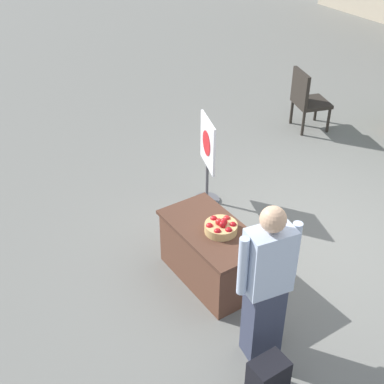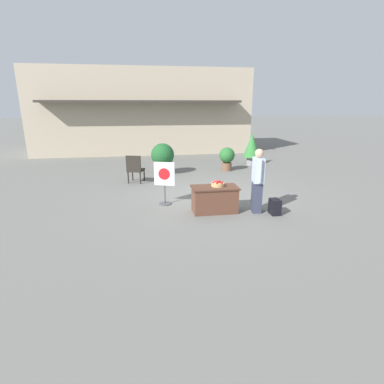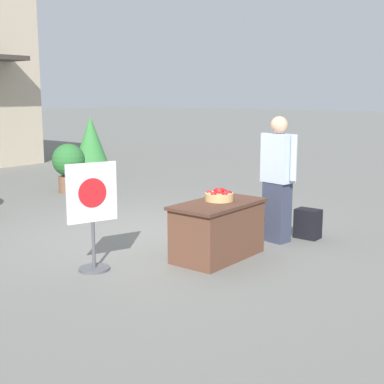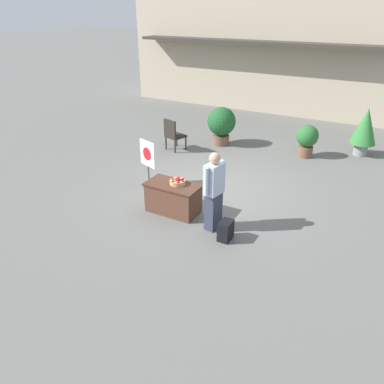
{
  "view_description": "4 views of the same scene",
  "coord_description": "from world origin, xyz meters",
  "px_view_note": "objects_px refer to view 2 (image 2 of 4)",
  "views": [
    {
      "loc": [
        3.51,
        -4.12,
        4.28
      ],
      "look_at": [
        -0.6,
        -1.39,
        0.97
      ],
      "focal_mm": 50.0,
      "sensor_mm": 36.0,
      "label": 1
    },
    {
      "loc": [
        -2.07,
        -8.99,
        2.87
      ],
      "look_at": [
        -0.79,
        -1.13,
        0.51
      ],
      "focal_mm": 28.0,
      "sensor_mm": 36.0,
      "label": 2
    },
    {
      "loc": [
        -5.5,
        -5.17,
        2.02
      ],
      "look_at": [
        0.04,
        -0.78,
        0.73
      ],
      "focal_mm": 50.0,
      "sensor_mm": 36.0,
      "label": 3
    },
    {
      "loc": [
        3.94,
        -7.86,
        4.35
      ],
      "look_at": [
        0.26,
        -1.35,
        0.61
      ],
      "focal_mm": 35.0,
      "sensor_mm": 36.0,
      "label": 4
    }
  ],
  "objects_px": {
    "display_table": "(215,199)",
    "potted_plant_near_right": "(163,157)",
    "apple_basket": "(218,184)",
    "patio_chair": "(135,168)",
    "backpack": "(275,207)",
    "potted_plant_far_right": "(227,157)",
    "person_visitor": "(258,180)",
    "potted_plant_near_left": "(252,147)",
    "poster_board": "(165,181)"
  },
  "relations": [
    {
      "from": "display_table",
      "to": "potted_plant_near_right",
      "type": "height_order",
      "value": "potted_plant_near_right"
    },
    {
      "from": "apple_basket",
      "to": "potted_plant_near_right",
      "type": "height_order",
      "value": "potted_plant_near_right"
    },
    {
      "from": "display_table",
      "to": "patio_chair",
      "type": "height_order",
      "value": "patio_chair"
    },
    {
      "from": "backpack",
      "to": "potted_plant_far_right",
      "type": "height_order",
      "value": "potted_plant_far_right"
    },
    {
      "from": "patio_chair",
      "to": "person_visitor",
      "type": "bearing_deg",
      "value": -120.12
    },
    {
      "from": "apple_basket",
      "to": "person_visitor",
      "type": "xyz_separation_m",
      "value": [
        1.03,
        -0.25,
        0.12
      ]
    },
    {
      "from": "display_table",
      "to": "potted_plant_far_right",
      "type": "distance_m",
      "value": 5.4
    },
    {
      "from": "backpack",
      "to": "potted_plant_far_right",
      "type": "distance_m",
      "value": 5.58
    },
    {
      "from": "potted_plant_near_right",
      "to": "potted_plant_far_right",
      "type": "xyz_separation_m",
      "value": [
        2.85,
        0.26,
        -0.15
      ]
    },
    {
      "from": "person_visitor",
      "to": "apple_basket",
      "type": "bearing_deg",
      "value": -3.62
    },
    {
      "from": "potted_plant_far_right",
      "to": "potted_plant_near_left",
      "type": "bearing_deg",
      "value": 34.13
    },
    {
      "from": "person_visitor",
      "to": "patio_chair",
      "type": "height_order",
      "value": "person_visitor"
    },
    {
      "from": "patio_chair",
      "to": "potted_plant_near_left",
      "type": "relative_size",
      "value": 0.69
    },
    {
      "from": "apple_basket",
      "to": "backpack",
      "type": "distance_m",
      "value": 1.65
    },
    {
      "from": "person_visitor",
      "to": "patio_chair",
      "type": "distance_m",
      "value": 5.0
    },
    {
      "from": "display_table",
      "to": "backpack",
      "type": "distance_m",
      "value": 1.63
    },
    {
      "from": "potted_plant_near_left",
      "to": "potted_plant_near_right",
      "type": "height_order",
      "value": "potted_plant_near_left"
    },
    {
      "from": "apple_basket",
      "to": "potted_plant_far_right",
      "type": "bearing_deg",
      "value": 71.62
    },
    {
      "from": "display_table",
      "to": "apple_basket",
      "type": "bearing_deg",
      "value": 28.17
    },
    {
      "from": "potted_plant_near_right",
      "to": "potted_plant_far_right",
      "type": "relative_size",
      "value": 1.26
    },
    {
      "from": "potted_plant_near_left",
      "to": "potted_plant_near_right",
      "type": "relative_size",
      "value": 1.18
    },
    {
      "from": "display_table",
      "to": "potted_plant_near_left",
      "type": "height_order",
      "value": "potted_plant_near_left"
    },
    {
      "from": "apple_basket",
      "to": "poster_board",
      "type": "xyz_separation_m",
      "value": [
        -1.39,
        0.79,
        -0.08
      ]
    },
    {
      "from": "person_visitor",
      "to": "backpack",
      "type": "height_order",
      "value": "person_visitor"
    },
    {
      "from": "apple_basket",
      "to": "person_visitor",
      "type": "bearing_deg",
      "value": -13.54
    },
    {
      "from": "backpack",
      "to": "potted_plant_near_right",
      "type": "xyz_separation_m",
      "value": [
        -2.63,
        5.3,
        0.54
      ]
    },
    {
      "from": "display_table",
      "to": "apple_basket",
      "type": "height_order",
      "value": "apple_basket"
    },
    {
      "from": "poster_board",
      "to": "patio_chair",
      "type": "relative_size",
      "value": 1.2
    },
    {
      "from": "potted_plant_far_right",
      "to": "poster_board",
      "type": "bearing_deg",
      "value": -125.84
    },
    {
      "from": "apple_basket",
      "to": "patio_chair",
      "type": "distance_m",
      "value": 4.17
    },
    {
      "from": "potted_plant_near_left",
      "to": "patio_chair",
      "type": "bearing_deg",
      "value": -154.67
    },
    {
      "from": "apple_basket",
      "to": "poster_board",
      "type": "distance_m",
      "value": 1.61
    },
    {
      "from": "poster_board",
      "to": "potted_plant_near_left",
      "type": "height_order",
      "value": "potted_plant_near_left"
    },
    {
      "from": "apple_basket",
      "to": "patio_chair",
      "type": "relative_size",
      "value": 0.34
    },
    {
      "from": "display_table",
      "to": "potted_plant_near_right",
      "type": "xyz_separation_m",
      "value": [
        -1.08,
        4.83,
        0.39
      ]
    },
    {
      "from": "potted_plant_near_left",
      "to": "apple_basket",
      "type": "bearing_deg",
      "value": -117.69
    },
    {
      "from": "potted_plant_far_right",
      "to": "person_visitor",
      "type": "bearing_deg",
      "value": -96.93
    },
    {
      "from": "display_table",
      "to": "potted_plant_far_right",
      "type": "bearing_deg",
      "value": 70.83
    },
    {
      "from": "backpack",
      "to": "patio_chair",
      "type": "height_order",
      "value": "patio_chair"
    },
    {
      "from": "potted_plant_near_right",
      "to": "backpack",
      "type": "bearing_deg",
      "value": -63.57
    },
    {
      "from": "apple_basket",
      "to": "backpack",
      "type": "bearing_deg",
      "value": -19.61
    },
    {
      "from": "person_visitor",
      "to": "potted_plant_near_left",
      "type": "bearing_deg",
      "value": -98.89
    },
    {
      "from": "backpack",
      "to": "potted_plant_near_right",
      "type": "height_order",
      "value": "potted_plant_near_right"
    },
    {
      "from": "apple_basket",
      "to": "potted_plant_near_left",
      "type": "relative_size",
      "value": 0.23
    },
    {
      "from": "potted_plant_near_left",
      "to": "potted_plant_far_right",
      "type": "height_order",
      "value": "potted_plant_near_left"
    },
    {
      "from": "potted_plant_far_right",
      "to": "potted_plant_near_right",
      "type": "bearing_deg",
      "value": -174.7
    },
    {
      "from": "potted_plant_near_right",
      "to": "poster_board",
      "type": "bearing_deg",
      "value": -93.13
    },
    {
      "from": "patio_chair",
      "to": "potted_plant_near_right",
      "type": "distance_m",
      "value": 1.73
    },
    {
      "from": "potted_plant_near_left",
      "to": "potted_plant_near_right",
      "type": "distance_m",
      "value": 4.55
    },
    {
      "from": "backpack",
      "to": "poster_board",
      "type": "height_order",
      "value": "poster_board"
    }
  ]
}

